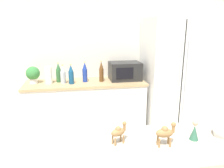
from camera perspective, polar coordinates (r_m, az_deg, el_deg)
wall_back at (r=3.66m, az=-2.66°, el=8.06°), size 8.00×0.06×2.55m
back_counter at (r=3.51m, az=-6.72°, el=-6.35°), size 1.82×0.63×0.88m
refrigerator at (r=3.63m, az=15.16°, el=1.81°), size 0.84×0.74×1.84m
potted_plant at (r=3.42m, az=-19.94°, el=2.45°), size 0.20×0.20×0.25m
paper_towel_roll at (r=3.34m, az=-16.25°, el=2.25°), size 0.10×0.10×0.25m
microwave at (r=3.45m, az=3.37°, el=3.42°), size 0.48×0.37×0.28m
back_bottle_0 at (r=3.34m, az=-7.11°, el=3.06°), size 0.08×0.08×0.31m
back_bottle_1 at (r=3.39m, az=-13.78°, el=2.84°), size 0.08×0.08×0.30m
back_bottle_2 at (r=3.30m, az=-12.69°, el=2.41°), size 0.08×0.08×0.28m
back_bottle_3 at (r=3.25m, az=-10.64°, el=2.43°), size 0.08×0.08×0.29m
back_bottle_4 at (r=3.34m, az=-2.81°, el=3.22°), size 0.07×0.07×0.32m
camel_figurine at (r=1.50m, az=13.76°, el=-12.18°), size 0.13×0.07×0.17m
camel_figurine_second at (r=1.49m, az=1.76°, el=-12.32°), size 0.12×0.09×0.15m
wise_man_figurine_crimson at (r=1.64m, az=20.73°, el=-11.49°), size 0.06×0.06×0.14m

